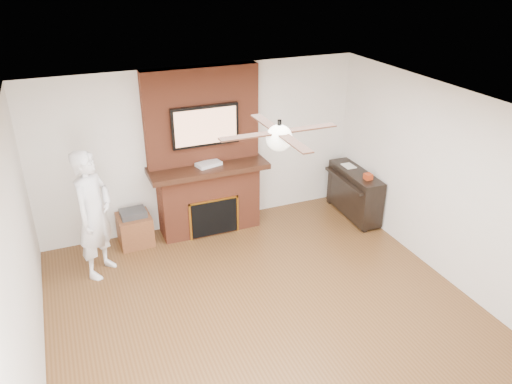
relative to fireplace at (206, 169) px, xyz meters
name	(u,v)px	position (x,y,z in m)	size (l,w,h in m)	color
room_shell	(277,234)	(0.00, -2.55, 0.25)	(5.36, 5.86, 2.86)	#523318
fireplace	(206,169)	(0.00, 0.00, 0.00)	(1.78, 0.64, 2.50)	brown
tv	(205,126)	(0.00, -0.05, 0.68)	(1.00, 0.08, 0.60)	black
ceiling_fan	(279,137)	(0.00, -2.55, 1.34)	(1.21, 1.21, 0.31)	black
person	(94,214)	(-1.72, -0.64, -0.11)	(0.65, 0.43, 1.76)	white
side_table	(135,228)	(-1.16, -0.07, -0.74)	(0.49, 0.49, 0.55)	brown
piano	(354,192)	(2.31, -0.55, -0.58)	(0.49, 1.21, 0.87)	black
cable_box	(209,164)	(0.01, -0.10, 0.11)	(0.36, 0.21, 0.05)	silver
candle_orange	(202,231)	(-0.18, -0.19, -0.94)	(0.07, 0.07, 0.11)	gold
candle_green	(215,229)	(0.02, -0.22, -0.95)	(0.07, 0.07, 0.10)	#538736
candle_blue	(230,228)	(0.27, -0.25, -0.96)	(0.06, 0.06, 0.08)	#3955AB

